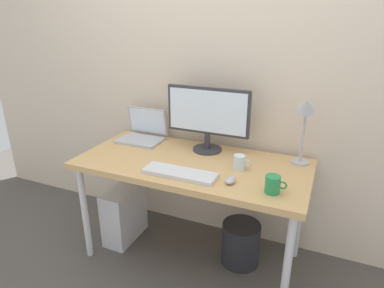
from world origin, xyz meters
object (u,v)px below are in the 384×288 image
(glass_cup, at_px, (240,162))
(laptop, at_px, (143,132))
(desk, at_px, (192,170))
(mouse, at_px, (230,180))
(wastebasket, at_px, (241,243))
(monitor, at_px, (208,115))
(computer_tower, at_px, (124,213))
(desk_lamp, at_px, (305,116))
(coffee_mug, at_px, (273,184))
(keyboard, at_px, (180,173))

(glass_cup, bearing_deg, laptop, 164.81)
(desk, height_order, mouse, mouse)
(wastebasket, bearing_deg, desk, -167.27)
(monitor, xyz_separation_m, glass_cup, (0.29, -0.20, -0.21))
(laptop, bearing_deg, computer_tower, -104.18)
(desk_lamp, relative_size, computer_tower, 1.07)
(monitor, bearing_deg, desk_lamp, 0.06)
(coffee_mug, bearing_deg, keyboard, -179.27)
(desk, xyz_separation_m, computer_tower, (-0.56, -0.01, -0.47))
(laptop, xyz_separation_m, mouse, (0.81, -0.41, -0.04))
(desk_lamp, distance_m, glass_cup, 0.47)
(mouse, xyz_separation_m, glass_cup, (-0.00, 0.19, 0.03))
(desk, distance_m, monitor, 0.38)
(desk, height_order, coffee_mug, coffee_mug)
(desk_lamp, relative_size, coffee_mug, 3.91)
(monitor, bearing_deg, keyboard, -91.41)
(desk, xyz_separation_m, keyboard, (0.01, -0.21, 0.08))
(laptop, bearing_deg, keyboard, -40.64)
(mouse, relative_size, computer_tower, 0.21)
(coffee_mug, bearing_deg, desk, 159.95)
(desk, relative_size, mouse, 16.36)
(mouse, bearing_deg, keyboard, -175.13)
(monitor, distance_m, mouse, 0.54)
(keyboard, distance_m, glass_cup, 0.37)
(desk, bearing_deg, coffee_mug, -20.05)
(monitor, bearing_deg, wastebasket, -24.10)
(monitor, distance_m, coffee_mug, 0.70)
(laptop, xyz_separation_m, glass_cup, (0.81, -0.22, -0.01))
(glass_cup, bearing_deg, monitor, 144.63)
(keyboard, bearing_deg, mouse, 4.87)
(desk, xyz_separation_m, coffee_mug, (0.55, -0.20, 0.11))
(laptop, relative_size, computer_tower, 0.76)
(mouse, xyz_separation_m, wastebasket, (0.02, 0.26, -0.61))
(computer_tower, bearing_deg, desk, 0.86)
(monitor, height_order, computer_tower, monitor)
(laptop, distance_m, desk_lamp, 1.16)
(laptop, xyz_separation_m, desk_lamp, (1.13, -0.01, 0.26))
(desk, relative_size, coffee_mug, 12.75)
(laptop, distance_m, mouse, 0.91)
(wastebasket, bearing_deg, coffee_mug, -52.01)
(glass_cup, bearing_deg, keyboard, -143.90)
(mouse, bearing_deg, coffee_mug, -4.54)
(laptop, xyz_separation_m, keyboard, (0.51, -0.44, -0.05))
(monitor, distance_m, desk_lamp, 0.62)
(desk, height_order, monitor, monitor)
(keyboard, bearing_deg, monitor, 88.59)
(laptop, height_order, computer_tower, laptop)
(desk, distance_m, mouse, 0.37)
(mouse, height_order, glass_cup, glass_cup)
(glass_cup, bearing_deg, desk_lamp, 32.01)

